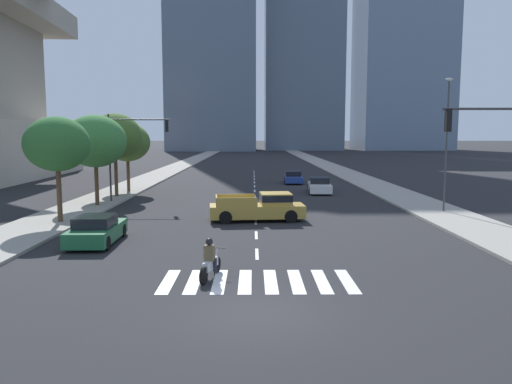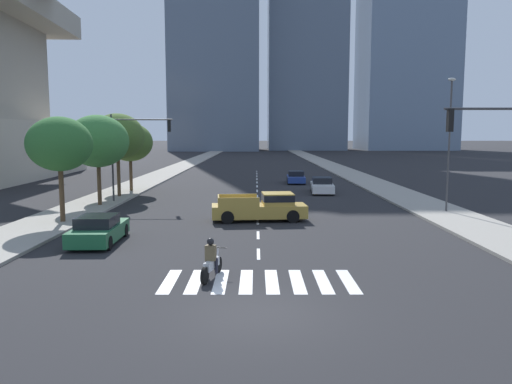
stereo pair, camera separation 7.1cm
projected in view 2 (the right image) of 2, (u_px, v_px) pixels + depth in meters
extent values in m
plane|color=#232326|center=(258.00, 314.00, 14.14)|extent=(800.00, 800.00, 0.00)
cube|color=gray|center=(390.00, 191.00, 43.97)|extent=(4.00, 260.00, 0.15)
cube|color=gray|center=(120.00, 192.00, 43.88)|extent=(4.00, 260.00, 0.15)
cube|color=silver|center=(168.00, 281.00, 17.29)|extent=(0.45, 2.90, 0.01)
cube|color=silver|center=(193.00, 281.00, 17.30)|extent=(0.45, 2.90, 0.01)
cube|color=silver|center=(219.00, 281.00, 17.30)|extent=(0.45, 2.90, 0.01)
cube|color=silver|center=(244.00, 281.00, 17.30)|extent=(0.45, 2.90, 0.01)
cube|color=silver|center=(270.00, 281.00, 17.31)|extent=(0.45, 2.90, 0.01)
cube|color=silver|center=(295.00, 281.00, 17.31)|extent=(0.45, 2.90, 0.01)
cube|color=silver|center=(321.00, 281.00, 17.31)|extent=(0.45, 2.90, 0.01)
cube|color=silver|center=(346.00, 281.00, 17.32)|extent=(0.45, 2.90, 0.01)
cube|color=silver|center=(257.00, 254.00, 21.28)|extent=(0.14, 2.00, 0.01)
cube|color=silver|center=(256.00, 235.00, 25.25)|extent=(0.14, 2.00, 0.01)
cube|color=silver|center=(256.00, 221.00, 29.22)|extent=(0.14, 2.00, 0.01)
cube|color=silver|center=(256.00, 211.00, 33.20)|extent=(0.14, 2.00, 0.01)
cube|color=silver|center=(255.00, 203.00, 37.17)|extent=(0.14, 2.00, 0.01)
cube|color=silver|center=(255.00, 196.00, 41.14)|extent=(0.14, 2.00, 0.01)
cube|color=silver|center=(255.00, 191.00, 45.12)|extent=(0.14, 2.00, 0.01)
cube|color=silver|center=(255.00, 186.00, 49.09)|extent=(0.14, 2.00, 0.01)
cube|color=silver|center=(255.00, 182.00, 53.06)|extent=(0.14, 2.00, 0.01)
cube|color=silver|center=(255.00, 179.00, 57.03)|extent=(0.14, 2.00, 0.01)
cube|color=silver|center=(255.00, 176.00, 61.01)|extent=(0.14, 2.00, 0.01)
cube|color=silver|center=(255.00, 174.00, 64.98)|extent=(0.14, 2.00, 0.01)
cube|color=silver|center=(255.00, 171.00, 68.95)|extent=(0.14, 2.00, 0.01)
cylinder|color=black|center=(216.00, 265.00, 18.38)|extent=(0.26, 0.61, 0.60)
cylinder|color=black|center=(203.00, 276.00, 16.94)|extent=(0.26, 0.61, 0.60)
cube|color=#B7BABF|center=(210.00, 264.00, 17.63)|extent=(0.49, 1.21, 0.32)
cylinder|color=#B2B2B7|center=(215.00, 257.00, 18.25)|extent=(0.13, 0.32, 0.67)
cylinder|color=black|center=(216.00, 247.00, 18.25)|extent=(0.69, 0.20, 0.04)
cube|color=brown|center=(209.00, 253.00, 17.48)|extent=(0.41, 0.32, 0.55)
sphere|color=black|center=(209.00, 242.00, 17.44)|extent=(0.26, 0.26, 0.26)
cylinder|color=black|center=(205.00, 265.00, 17.68)|extent=(0.14, 0.14, 0.55)
cylinder|color=black|center=(214.00, 266.00, 17.60)|extent=(0.14, 0.14, 0.55)
cube|color=#B28E38|center=(257.00, 211.00, 29.42)|extent=(5.76, 2.40, 0.75)
cube|color=#B28E38|center=(276.00, 199.00, 29.43)|extent=(1.94, 1.92, 0.70)
cube|color=black|center=(276.00, 197.00, 29.42)|extent=(1.97, 1.96, 0.39)
cube|color=#B28E38|center=(236.00, 198.00, 30.14)|extent=(2.36, 0.28, 0.55)
cube|color=#B28E38|center=(237.00, 203.00, 28.32)|extent=(2.36, 0.28, 0.55)
cube|color=#B28E38|center=(217.00, 201.00, 29.13)|extent=(0.24, 1.84, 0.55)
cylinder|color=black|center=(286.00, 212.00, 30.46)|extent=(0.78, 0.32, 0.76)
cylinder|color=black|center=(291.00, 216.00, 28.77)|extent=(0.78, 0.32, 0.76)
cylinder|color=black|center=(225.00, 213.00, 30.12)|extent=(0.78, 0.32, 0.76)
cylinder|color=black|center=(226.00, 217.00, 28.42)|extent=(0.78, 0.32, 0.76)
cube|color=silver|center=(320.00, 187.00, 43.56)|extent=(2.23, 4.85, 0.67)
cube|color=black|center=(320.00, 180.00, 43.73)|extent=(1.81, 2.24, 0.53)
cylinder|color=black|center=(331.00, 191.00, 41.93)|extent=(0.27, 0.65, 0.64)
cylinder|color=black|center=(311.00, 191.00, 42.05)|extent=(0.27, 0.65, 0.64)
cylinder|color=black|center=(328.00, 187.00, 45.12)|extent=(0.27, 0.65, 0.64)
cylinder|color=black|center=(310.00, 187.00, 45.23)|extent=(0.27, 0.65, 0.64)
cube|color=navy|center=(294.00, 179.00, 52.36)|extent=(2.01, 4.55, 0.59)
cube|color=black|center=(294.00, 173.00, 52.52)|extent=(1.69, 2.08, 0.52)
cylinder|color=black|center=(303.00, 181.00, 50.83)|extent=(0.25, 0.65, 0.64)
cylinder|color=black|center=(287.00, 181.00, 50.89)|extent=(0.25, 0.65, 0.64)
cylinder|color=black|center=(301.00, 179.00, 53.86)|extent=(0.25, 0.65, 0.64)
cylinder|color=black|center=(286.00, 179.00, 53.92)|extent=(0.25, 0.65, 0.64)
cube|color=#1E6038|center=(97.00, 233.00, 23.37)|extent=(1.96, 4.38, 0.68)
cube|color=black|center=(95.00, 221.00, 23.09)|extent=(1.69, 1.99, 0.51)
cylinder|color=black|center=(89.00, 230.00, 24.84)|extent=(0.23, 0.64, 0.64)
cylinder|color=black|center=(123.00, 230.00, 24.88)|extent=(0.23, 0.64, 0.64)
cylinder|color=black|center=(68.00, 243.00, 21.91)|extent=(0.23, 0.64, 0.64)
cylinder|color=black|center=(106.00, 243.00, 21.95)|extent=(0.23, 0.64, 0.64)
cylinder|color=#333335|center=(491.00, 109.00, 19.33)|extent=(3.89, 0.10, 0.10)
cube|color=black|center=(448.00, 120.00, 19.38)|extent=(0.20, 0.28, 0.90)
sphere|color=red|center=(448.00, 113.00, 19.35)|extent=(0.18, 0.18, 0.18)
sphere|color=orange|center=(448.00, 120.00, 19.38)|extent=(0.18, 0.18, 0.18)
sphere|color=green|center=(447.00, 128.00, 19.41)|extent=(0.18, 0.18, 0.18)
cylinder|color=#333335|center=(110.00, 158.00, 36.77)|extent=(0.14, 0.14, 6.49)
cylinder|color=#333335|center=(140.00, 120.00, 36.45)|extent=(4.56, 0.10, 0.10)
cube|color=black|center=(167.00, 126.00, 36.51)|extent=(0.20, 0.28, 0.90)
sphere|color=red|center=(167.00, 122.00, 36.47)|extent=(0.18, 0.18, 0.18)
sphere|color=orange|center=(167.00, 126.00, 36.51)|extent=(0.18, 0.18, 0.18)
sphere|color=green|center=(167.00, 130.00, 36.54)|extent=(0.18, 0.18, 0.18)
cube|color=#19662D|center=(110.00, 161.00, 36.80)|extent=(0.60, 0.04, 0.18)
cylinder|color=#3F3F42|center=(447.00, 147.00, 31.81)|extent=(0.12, 0.12, 8.38)
ellipsoid|color=beige|center=(450.00, 79.00, 31.31)|extent=(0.50, 0.24, 0.20)
cylinder|color=#4C3823|center=(60.00, 196.00, 28.20)|extent=(0.28, 0.28, 3.00)
ellipsoid|color=#2D662D|center=(57.00, 144.00, 27.86)|extent=(3.65, 3.65, 3.10)
cylinder|color=#4C3823|center=(97.00, 185.00, 34.96)|extent=(0.28, 0.28, 2.79)
ellipsoid|color=#387538|center=(95.00, 141.00, 34.59)|extent=(4.34, 4.34, 3.69)
cylinder|color=#4C3823|center=(117.00, 177.00, 39.91)|extent=(0.28, 0.28, 3.12)
ellipsoid|color=#426028|center=(115.00, 136.00, 39.53)|extent=(4.32, 4.32, 3.67)
cylinder|color=#4C3823|center=(129.00, 175.00, 43.82)|extent=(0.28, 0.28, 2.72)
ellipsoid|color=#426028|center=(128.00, 142.00, 43.48)|extent=(3.99, 3.99, 3.39)
cube|color=slate|center=(304.00, 37.00, 165.64)|extent=(25.33, 24.03, 75.61)
cube|color=slate|center=(404.00, 36.00, 165.63)|extent=(29.55, 25.70, 76.42)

